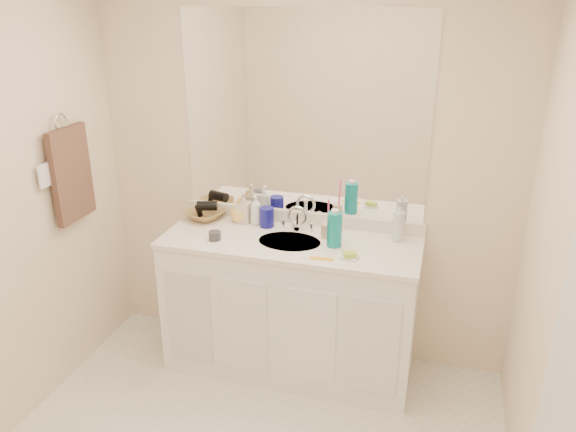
# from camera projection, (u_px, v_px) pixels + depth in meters

# --- Properties ---
(wall_back) EXTENTS (2.60, 0.02, 2.40)m
(wall_back) POSITION_uv_depth(u_px,v_px,m) (303.00, 174.00, 3.42)
(wall_back) COLOR #F9E2C3
(wall_back) RESTS_ON floor
(wall_right) EXTENTS (0.02, 2.60, 2.40)m
(wall_right) POSITION_uv_depth(u_px,v_px,m) (573.00, 315.00, 1.92)
(wall_right) COLOR #F9E2C3
(wall_right) RESTS_ON floor
(vanity_cabinet) EXTENTS (1.50, 0.55, 0.85)m
(vanity_cabinet) POSITION_uv_depth(u_px,v_px,m) (290.00, 307.00, 3.46)
(vanity_cabinet) COLOR white
(vanity_cabinet) RESTS_ON floor
(countertop) EXTENTS (1.52, 0.57, 0.03)m
(countertop) POSITION_uv_depth(u_px,v_px,m) (290.00, 242.00, 3.30)
(countertop) COLOR white
(countertop) RESTS_ON vanity_cabinet
(backsplash) EXTENTS (1.52, 0.03, 0.08)m
(backsplash) POSITION_uv_depth(u_px,v_px,m) (302.00, 218.00, 3.51)
(backsplash) COLOR white
(backsplash) RESTS_ON countertop
(sink_basin) EXTENTS (0.37, 0.37, 0.02)m
(sink_basin) POSITION_uv_depth(u_px,v_px,m) (289.00, 243.00, 3.28)
(sink_basin) COLOR silver
(sink_basin) RESTS_ON countertop
(faucet) EXTENTS (0.02, 0.02, 0.11)m
(faucet) POSITION_uv_depth(u_px,v_px,m) (297.00, 221.00, 3.41)
(faucet) COLOR silver
(faucet) RESTS_ON countertop
(mirror) EXTENTS (1.48, 0.01, 1.20)m
(mirror) POSITION_uv_depth(u_px,v_px,m) (303.00, 116.00, 3.28)
(mirror) COLOR white
(mirror) RESTS_ON wall_back
(blue_mug) EXTENTS (0.12, 0.12, 0.12)m
(blue_mug) POSITION_uv_depth(u_px,v_px,m) (267.00, 217.00, 3.46)
(blue_mug) COLOR navy
(blue_mug) RESTS_ON countertop
(tan_cup) EXTENTS (0.08, 0.08, 0.08)m
(tan_cup) POSITION_uv_depth(u_px,v_px,m) (326.00, 231.00, 3.31)
(tan_cup) COLOR #CAB48F
(tan_cup) RESTS_ON countertop
(toothbrush) EXTENTS (0.02, 0.04, 0.20)m
(toothbrush) POSITION_uv_depth(u_px,v_px,m) (328.00, 214.00, 3.27)
(toothbrush) COLOR #FF4383
(toothbrush) RESTS_ON tan_cup
(mouthwash_bottle) EXTENTS (0.11, 0.11, 0.20)m
(mouthwash_bottle) POSITION_uv_depth(u_px,v_px,m) (334.00, 229.00, 3.18)
(mouthwash_bottle) COLOR #0B858B
(mouthwash_bottle) RESTS_ON countertop
(clear_pump_bottle) EXTENTS (0.08, 0.08, 0.18)m
(clear_pump_bottle) POSITION_uv_depth(u_px,v_px,m) (398.00, 227.00, 3.25)
(clear_pump_bottle) COLOR silver
(clear_pump_bottle) RESTS_ON countertop
(soap_dish) EXTENTS (0.11, 0.09, 0.01)m
(soap_dish) POSITION_uv_depth(u_px,v_px,m) (349.00, 258.00, 3.06)
(soap_dish) COLOR silver
(soap_dish) RESTS_ON countertop
(green_soap) EXTENTS (0.08, 0.07, 0.02)m
(green_soap) POSITION_uv_depth(u_px,v_px,m) (350.00, 254.00, 3.05)
(green_soap) COLOR #A7D233
(green_soap) RESTS_ON soap_dish
(orange_comb) EXTENTS (0.13, 0.04, 0.01)m
(orange_comb) POSITION_uv_depth(u_px,v_px,m) (322.00, 259.00, 3.05)
(orange_comb) COLOR yellow
(orange_comb) RESTS_ON countertop
(dark_jar) EXTENTS (0.08, 0.08, 0.05)m
(dark_jar) POSITION_uv_depth(u_px,v_px,m) (215.00, 236.00, 3.29)
(dark_jar) COLOR #33343A
(dark_jar) RESTS_ON countertop
(soap_bottle_white) EXTENTS (0.08, 0.08, 0.19)m
(soap_bottle_white) POSITION_uv_depth(u_px,v_px,m) (256.00, 210.00, 3.49)
(soap_bottle_white) COLOR white
(soap_bottle_white) RESTS_ON countertop
(soap_bottle_cream) EXTENTS (0.09, 0.09, 0.19)m
(soap_bottle_cream) POSITION_uv_depth(u_px,v_px,m) (243.00, 207.00, 3.51)
(soap_bottle_cream) COLOR beige
(soap_bottle_cream) RESTS_ON countertop
(soap_bottle_yellow) EXTENTS (0.15, 0.15, 0.16)m
(soap_bottle_yellow) POSITION_uv_depth(u_px,v_px,m) (240.00, 210.00, 3.53)
(soap_bottle_yellow) COLOR #FACC61
(soap_bottle_yellow) RESTS_ON countertop
(wicker_basket) EXTENTS (0.31, 0.31, 0.06)m
(wicker_basket) POSITION_uv_depth(u_px,v_px,m) (205.00, 214.00, 3.59)
(wicker_basket) COLOR olive
(wicker_basket) RESTS_ON countertop
(hair_dryer) EXTENTS (0.14, 0.10, 0.06)m
(hair_dryer) POSITION_uv_depth(u_px,v_px,m) (207.00, 206.00, 3.56)
(hair_dryer) COLOR black
(hair_dryer) RESTS_ON wicker_basket
(towel_ring) EXTENTS (0.01, 0.11, 0.11)m
(towel_ring) POSITION_uv_depth(u_px,v_px,m) (61.00, 123.00, 3.14)
(towel_ring) COLOR silver
(towel_ring) RESTS_ON wall_left
(hand_towel) EXTENTS (0.04, 0.32, 0.55)m
(hand_towel) POSITION_uv_depth(u_px,v_px,m) (71.00, 174.00, 3.25)
(hand_towel) COLOR #39251E
(hand_towel) RESTS_ON towel_ring
(switch_plate) EXTENTS (0.01, 0.08, 0.13)m
(switch_plate) POSITION_uv_depth(u_px,v_px,m) (44.00, 176.00, 3.06)
(switch_plate) COLOR white
(switch_plate) RESTS_ON wall_left
(door) EXTENTS (0.02, 0.82, 2.00)m
(door) POSITION_uv_depth(u_px,v_px,m) (574.00, 420.00, 1.73)
(door) COLOR white
(door) RESTS_ON floor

